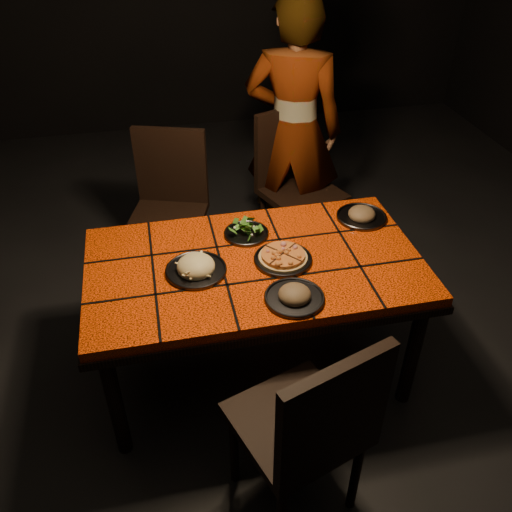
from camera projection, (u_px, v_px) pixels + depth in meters
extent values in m
cube|color=black|center=(255.00, 370.00, 3.05)|extent=(6.00, 7.00, 0.04)
cube|color=#FF4208|center=(255.00, 265.00, 2.61)|extent=(1.60, 0.90, 0.05)
cube|color=black|center=(255.00, 272.00, 2.64)|extent=(1.62, 0.92, 0.04)
cylinder|color=black|center=(115.00, 404.00, 2.43)|extent=(0.07, 0.07, 0.66)
cylinder|color=black|center=(412.00, 354.00, 2.68)|extent=(0.07, 0.07, 0.66)
cylinder|color=black|center=(115.00, 298.00, 3.02)|extent=(0.07, 0.07, 0.66)
cylinder|color=black|center=(359.00, 265.00, 3.26)|extent=(0.07, 0.07, 0.66)
cube|color=black|center=(296.00, 423.00, 2.16)|extent=(0.59, 0.59, 0.04)
cube|color=black|center=(334.00, 417.00, 1.85)|extent=(0.45, 0.19, 0.51)
cylinder|color=black|center=(304.00, 411.00, 2.52)|extent=(0.04, 0.04, 0.47)
cylinder|color=black|center=(234.00, 447.00, 2.36)|extent=(0.04, 0.04, 0.47)
cylinder|color=black|center=(356.00, 474.00, 2.26)|extent=(0.04, 0.04, 0.47)
cube|color=black|center=(167.00, 219.00, 3.39)|extent=(0.57, 0.57, 0.04)
cube|color=black|center=(171.00, 166.00, 3.39)|extent=(0.44, 0.18, 0.50)
cylinder|color=black|center=(136.00, 267.00, 3.41)|extent=(0.04, 0.04, 0.46)
cylinder|color=black|center=(193.00, 271.00, 3.37)|extent=(0.04, 0.04, 0.46)
cylinder|color=black|center=(151.00, 235.00, 3.70)|extent=(0.04, 0.04, 0.46)
cylinder|color=black|center=(204.00, 238.00, 3.67)|extent=(0.04, 0.04, 0.46)
cube|color=black|center=(302.00, 194.00, 3.61)|extent=(0.60, 0.60, 0.04)
cube|color=black|center=(285.00, 145.00, 3.59)|extent=(0.45, 0.21, 0.51)
cylinder|color=black|center=(295.00, 249.00, 3.56)|extent=(0.04, 0.04, 0.47)
cylinder|color=black|center=(338.00, 231.00, 3.73)|extent=(0.04, 0.04, 0.47)
cylinder|color=black|center=(263.00, 223.00, 3.81)|extent=(0.04, 0.04, 0.47)
cylinder|color=black|center=(305.00, 207.00, 3.98)|extent=(0.04, 0.04, 0.47)
imported|color=brown|center=(293.00, 131.00, 3.53)|extent=(0.75, 0.63, 1.75)
cylinder|color=#37373C|center=(283.00, 260.00, 2.59)|extent=(0.28, 0.28, 0.01)
torus|color=#37373C|center=(283.00, 258.00, 2.59)|extent=(0.28, 0.28, 0.01)
cylinder|color=tan|center=(283.00, 258.00, 2.59)|extent=(0.33, 0.33, 0.01)
cylinder|color=orange|center=(283.00, 255.00, 2.58)|extent=(0.29, 0.29, 0.02)
cylinder|color=#37373C|center=(196.00, 271.00, 2.53)|extent=(0.29, 0.29, 0.01)
torus|color=#37373C|center=(196.00, 269.00, 2.52)|extent=(0.29, 0.29, 0.01)
ellipsoid|color=beige|center=(196.00, 266.00, 2.51)|extent=(0.17, 0.17, 0.09)
cylinder|color=#37373C|center=(246.00, 234.00, 2.77)|extent=(0.23, 0.23, 0.01)
torus|color=#37373C|center=(246.00, 233.00, 2.77)|extent=(0.23, 0.23, 0.01)
cylinder|color=#37373C|center=(294.00, 298.00, 2.37)|extent=(0.26, 0.26, 0.01)
torus|color=#37373C|center=(294.00, 297.00, 2.36)|extent=(0.27, 0.27, 0.01)
ellipsoid|color=brown|center=(295.00, 293.00, 2.35)|extent=(0.16, 0.16, 0.09)
cylinder|color=#37373C|center=(361.00, 217.00, 2.90)|extent=(0.27, 0.27, 0.01)
torus|color=#37373C|center=(362.00, 216.00, 2.90)|extent=(0.27, 0.27, 0.01)
ellipsoid|color=brown|center=(362.00, 213.00, 2.88)|extent=(0.16, 0.16, 0.09)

